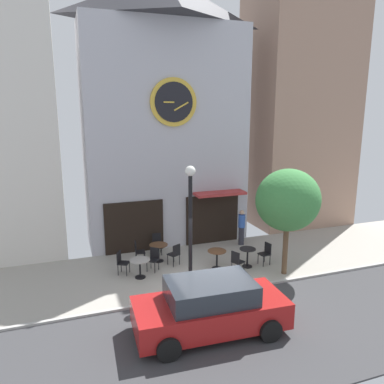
# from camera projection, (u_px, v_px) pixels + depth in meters

# --- Properties ---
(ground_plane) EXTENTS (27.33, 9.85, 0.13)m
(ground_plane) POSITION_uv_depth(u_px,v_px,m) (213.00, 296.00, 12.68)
(ground_plane) COLOR #9E998E
(clock_building) EXTENTS (7.41, 3.98, 11.88)m
(clock_building) POSITION_uv_depth(u_px,v_px,m) (165.00, 111.00, 17.15)
(clock_building) COLOR #B2B2BC
(clock_building) RESTS_ON ground_plane
(neighbor_building_right) EXTENTS (5.36, 4.01, 13.88)m
(neighbor_building_right) POSITION_uv_depth(u_px,v_px,m) (299.00, 96.00, 20.10)
(neighbor_building_right) COLOR #9E7A66
(neighbor_building_right) RESTS_ON ground_plane
(street_lamp) EXTENTS (0.36, 0.36, 4.34)m
(street_lamp) POSITION_uv_depth(u_px,v_px,m) (190.00, 226.00, 13.05)
(street_lamp) COLOR black
(street_lamp) RESTS_ON ground_plane
(street_tree) EXTENTS (2.45, 2.21, 4.09)m
(street_tree) POSITION_uv_depth(u_px,v_px,m) (288.00, 200.00, 13.79)
(street_tree) COLOR brown
(street_tree) RESTS_ON ground_plane
(cafe_table_center) EXTENTS (0.76, 0.76, 0.72)m
(cafe_table_center) POSITION_uv_depth(u_px,v_px,m) (140.00, 264.00, 13.94)
(cafe_table_center) COLOR black
(cafe_table_center) RESTS_ON ground_plane
(cafe_table_center_left) EXTENTS (0.76, 0.76, 0.74)m
(cafe_table_center_left) POSITION_uv_depth(u_px,v_px,m) (159.00, 249.00, 15.45)
(cafe_table_center_left) COLOR black
(cafe_table_center_left) RESTS_ON ground_plane
(cafe_table_near_curb) EXTENTS (0.74, 0.74, 0.76)m
(cafe_table_near_curb) POSITION_uv_depth(u_px,v_px,m) (217.00, 256.00, 14.72)
(cafe_table_near_curb) COLOR black
(cafe_table_near_curb) RESTS_ON ground_plane
(cafe_table_near_door) EXTENTS (0.65, 0.65, 0.77)m
(cafe_table_near_door) POSITION_uv_depth(u_px,v_px,m) (247.00, 254.00, 14.91)
(cafe_table_near_door) COLOR black
(cafe_table_near_door) RESTS_ON ground_plane
(cafe_chair_facing_street) EXTENTS (0.46, 0.46, 0.90)m
(cafe_chair_facing_street) POSITION_uv_depth(u_px,v_px,m) (266.00, 252.00, 15.17)
(cafe_chair_facing_street) COLOR black
(cafe_chair_facing_street) RESTS_ON ground_plane
(cafe_chair_left_end) EXTENTS (0.56, 0.56, 0.90)m
(cafe_chair_left_end) POSITION_uv_depth(u_px,v_px,m) (154.00, 257.00, 14.60)
(cafe_chair_left_end) COLOR black
(cafe_chair_left_end) RESTS_ON ground_plane
(cafe_chair_curbside) EXTENTS (0.44, 0.44, 0.90)m
(cafe_chair_curbside) POSITION_uv_depth(u_px,v_px,m) (138.00, 250.00, 15.34)
(cafe_chair_curbside) COLOR black
(cafe_chair_curbside) RESTS_ON ground_plane
(cafe_chair_under_awning) EXTENTS (0.54, 0.54, 0.90)m
(cafe_chair_under_awning) POSITION_uv_depth(u_px,v_px,m) (175.00, 253.00, 15.06)
(cafe_chair_under_awning) COLOR black
(cafe_chair_under_awning) RESTS_ON ground_plane
(cafe_chair_near_lamp) EXTENTS (0.45, 0.45, 0.90)m
(cafe_chair_near_lamp) POSITION_uv_depth(u_px,v_px,m) (157.00, 242.00, 16.29)
(cafe_chair_near_lamp) COLOR black
(cafe_chair_near_lamp) RESTS_ON ground_plane
(cafe_chair_right_end) EXTENTS (0.54, 0.54, 0.90)m
(cafe_chair_right_end) POSITION_uv_depth(u_px,v_px,m) (121.00, 261.00, 14.27)
(cafe_chair_right_end) COLOR black
(cafe_chair_right_end) RESTS_ON ground_plane
(cafe_chair_by_entrance) EXTENTS (0.54, 0.54, 0.90)m
(cafe_chair_by_entrance) POSITION_uv_depth(u_px,v_px,m) (237.00, 260.00, 14.31)
(cafe_chair_by_entrance) COLOR black
(cafe_chair_by_entrance) RESTS_ON ground_plane
(pedestrian_blue) EXTENTS (0.43, 0.43, 1.67)m
(pedestrian_blue) POSITION_uv_depth(u_px,v_px,m) (242.00, 227.00, 17.33)
(pedestrian_blue) COLOR #2D2D38
(pedestrian_blue) RESTS_ON ground_plane
(parked_car_red) EXTENTS (4.38, 2.19, 1.55)m
(parked_car_red) POSITION_uv_depth(u_px,v_px,m) (210.00, 307.00, 10.48)
(parked_car_red) COLOR maroon
(parked_car_red) RESTS_ON ground_plane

